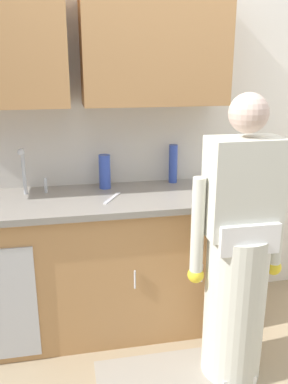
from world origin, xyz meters
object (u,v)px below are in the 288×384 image
(sink, at_px, (31,202))
(sponge, at_px, (226,194))
(person_at_sink, at_px, (237,266))
(bottle_water_short, at_px, (105,172))
(bottle_dish_liquid, at_px, (173,164))
(knife_on_counter, at_px, (112,198))

(sink, bearing_deg, sponge, -7.12)
(sink, relative_size, person_at_sink, 0.31)
(sink, height_order, bottle_water_short, sink)
(bottle_dish_liquid, xyz_separation_m, knife_on_counter, (-0.47, -0.29, -0.13))
(sink, bearing_deg, person_at_sink, -29.10)
(person_at_sink, bearing_deg, bottle_dish_liquid, 99.55)
(bottle_dish_liquid, bearing_deg, sponge, -56.45)
(knife_on_counter, xyz_separation_m, sponge, (0.73, -0.09, 0.01))
(sponge, bearing_deg, person_at_sink, -103.13)
(bottle_dish_liquid, height_order, knife_on_counter, bottle_dish_liquid)
(sink, bearing_deg, knife_on_counter, -7.12)
(bottle_dish_liquid, relative_size, knife_on_counter, 1.13)
(sink, height_order, bottle_dish_liquid, sink)
(bottle_water_short, bearing_deg, person_at_sink, -51.49)
(person_at_sink, xyz_separation_m, sponge, (0.11, 0.47, 0.26))
(bottle_water_short, bearing_deg, bottle_dish_liquid, 6.07)
(person_at_sink, relative_size, sponge, 14.73)
(sink, distance_m, bottle_dish_liquid, 1.01)
(sink, height_order, knife_on_counter, sink)
(bottle_water_short, relative_size, sponge, 2.10)
(sink, xyz_separation_m, sponge, (1.23, -0.15, 0.03))
(sink, xyz_separation_m, knife_on_counter, (0.50, -0.06, 0.02))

